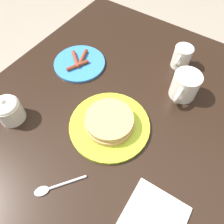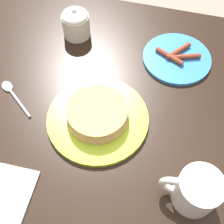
{
  "view_description": "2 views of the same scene",
  "coord_description": "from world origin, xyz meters",
  "px_view_note": "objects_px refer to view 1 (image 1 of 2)",
  "views": [
    {
      "loc": [
        0.22,
        0.15,
        1.37
      ],
      "look_at": [
        -0.09,
        -0.07,
        0.8
      ],
      "focal_mm": 35.0,
      "sensor_mm": 36.0,
      "label": 1
    },
    {
      "loc": [
        -0.18,
        0.28,
        1.38
      ],
      "look_at": [
        -0.09,
        -0.07,
        0.8
      ],
      "focal_mm": 45.0,
      "sensor_mm": 36.0,
      "label": 2
    }
  ],
  "objects_px": {
    "pancake_plate": "(109,123)",
    "sugar_bowl": "(8,110)",
    "side_plate_bacon": "(79,63)",
    "spoon": "(52,188)",
    "coffee_mug": "(185,86)",
    "creamer_pitcher": "(182,56)"
  },
  "relations": [
    {
      "from": "coffee_mug",
      "to": "spoon",
      "type": "bearing_deg",
      "value": -17.53
    },
    {
      "from": "side_plate_bacon",
      "to": "spoon",
      "type": "height_order",
      "value": "side_plate_bacon"
    },
    {
      "from": "pancake_plate",
      "to": "spoon",
      "type": "xyz_separation_m",
      "value": [
        0.24,
        -0.02,
        -0.02
      ]
    },
    {
      "from": "coffee_mug",
      "to": "spoon",
      "type": "height_order",
      "value": "coffee_mug"
    },
    {
      "from": "side_plate_bacon",
      "to": "coffee_mug",
      "type": "xyz_separation_m",
      "value": [
        -0.08,
        0.39,
        0.04
      ]
    },
    {
      "from": "pancake_plate",
      "to": "sugar_bowl",
      "type": "bearing_deg",
      "value": -62.05
    },
    {
      "from": "creamer_pitcher",
      "to": "spoon",
      "type": "bearing_deg",
      "value": -8.13
    },
    {
      "from": "pancake_plate",
      "to": "creamer_pitcher",
      "type": "relative_size",
      "value": 2.44
    },
    {
      "from": "creamer_pitcher",
      "to": "spoon",
      "type": "relative_size",
      "value": 0.84
    },
    {
      "from": "side_plate_bacon",
      "to": "creamer_pitcher",
      "type": "distance_m",
      "value": 0.38
    },
    {
      "from": "creamer_pitcher",
      "to": "spoon",
      "type": "distance_m",
      "value": 0.62
    },
    {
      "from": "pancake_plate",
      "to": "sugar_bowl",
      "type": "xyz_separation_m",
      "value": [
        0.15,
        -0.28,
        0.03
      ]
    },
    {
      "from": "creamer_pitcher",
      "to": "coffee_mug",
      "type": "bearing_deg",
      "value": 27.33
    },
    {
      "from": "pancake_plate",
      "to": "creamer_pitcher",
      "type": "bearing_deg",
      "value": 169.71
    },
    {
      "from": "side_plate_bacon",
      "to": "spoon",
      "type": "xyz_separation_m",
      "value": [
        0.41,
        0.23,
        -0.0
      ]
    },
    {
      "from": "pancake_plate",
      "to": "coffee_mug",
      "type": "distance_m",
      "value": 0.28
    },
    {
      "from": "coffee_mug",
      "to": "spoon",
      "type": "distance_m",
      "value": 0.51
    },
    {
      "from": "coffee_mug",
      "to": "creamer_pitcher",
      "type": "distance_m",
      "value": 0.14
    },
    {
      "from": "side_plate_bacon",
      "to": "spoon",
      "type": "bearing_deg",
      "value": 29.66
    },
    {
      "from": "sugar_bowl",
      "to": "spoon",
      "type": "relative_size",
      "value": 0.76
    },
    {
      "from": "sugar_bowl",
      "to": "coffee_mug",
      "type": "bearing_deg",
      "value": 133.62
    },
    {
      "from": "sugar_bowl",
      "to": "spoon",
      "type": "xyz_separation_m",
      "value": [
        0.1,
        0.26,
        -0.04
      ]
    }
  ]
}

